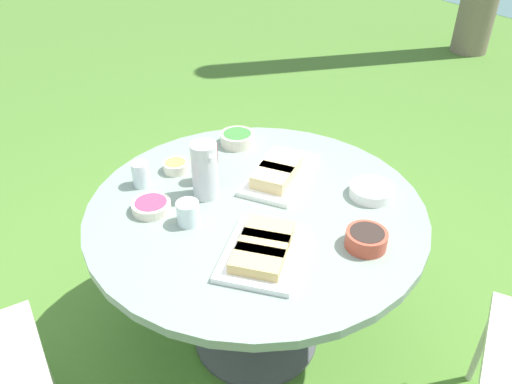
# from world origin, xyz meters

# --- Properties ---
(ground_plane) EXTENTS (40.00, 40.00, 0.00)m
(ground_plane) POSITION_xyz_m (0.00, 0.00, 0.00)
(ground_plane) COLOR #4C7A2D
(dining_table) EXTENTS (1.23, 1.23, 0.72)m
(dining_table) POSITION_xyz_m (0.00, 0.00, 0.60)
(dining_table) COLOR #4C4C51
(dining_table) RESTS_ON ground_plane
(water_pitcher) EXTENTS (0.10, 0.10, 0.22)m
(water_pitcher) POSITION_xyz_m (-0.16, -0.12, 0.83)
(water_pitcher) COLOR silver
(water_pitcher) RESTS_ON dining_table
(wine_glass) EXTENTS (0.06, 0.06, 0.16)m
(wine_glass) POSITION_xyz_m (-0.24, -0.06, 0.83)
(wine_glass) COLOR silver
(wine_glass) RESTS_ON dining_table
(platter_bread_main) EXTENTS (0.38, 0.43, 0.07)m
(platter_bread_main) POSITION_xyz_m (-0.10, 0.17, 0.75)
(platter_bread_main) COLOR white
(platter_bread_main) RESTS_ON dining_table
(platter_charcuterie) EXTENTS (0.39, 0.40, 0.06)m
(platter_charcuterie) POSITION_xyz_m (0.24, -0.13, 0.74)
(platter_charcuterie) COLOR white
(platter_charcuterie) RESTS_ON dining_table
(bowl_fries) EXTENTS (0.10, 0.10, 0.04)m
(bowl_fries) POSITION_xyz_m (-0.37, -0.14, 0.74)
(bowl_fries) COLOR beige
(bowl_fries) RESTS_ON dining_table
(bowl_salad) EXTENTS (0.15, 0.15, 0.05)m
(bowl_salad) POSITION_xyz_m (-0.43, 0.18, 0.75)
(bowl_salad) COLOR beige
(bowl_salad) RESTS_ON dining_table
(bowl_olives) EXTENTS (0.14, 0.14, 0.06)m
(bowl_olives) POSITION_xyz_m (0.38, 0.18, 0.75)
(bowl_olives) COLOR #B74733
(bowl_olives) RESTS_ON dining_table
(bowl_dip_red) EXTENTS (0.14, 0.14, 0.04)m
(bowl_dip_red) POSITION_xyz_m (-0.18, -0.33, 0.74)
(bowl_dip_red) COLOR beige
(bowl_dip_red) RESTS_ON dining_table
(bowl_dip_cream) EXTENTS (0.16, 0.16, 0.04)m
(bowl_dip_cream) POSITION_xyz_m (0.18, 0.40, 0.74)
(bowl_dip_cream) COLOR white
(bowl_dip_cream) RESTS_ON dining_table
(cup_water_near) EXTENTS (0.08, 0.08, 0.08)m
(cup_water_near) POSITION_xyz_m (-0.04, -0.25, 0.76)
(cup_water_near) COLOR silver
(cup_water_near) RESTS_ON dining_table
(cup_water_far) EXTENTS (0.07, 0.07, 0.10)m
(cup_water_far) POSITION_xyz_m (-0.35, -0.29, 0.77)
(cup_water_far) COLOR silver
(cup_water_far) RESTS_ON dining_table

